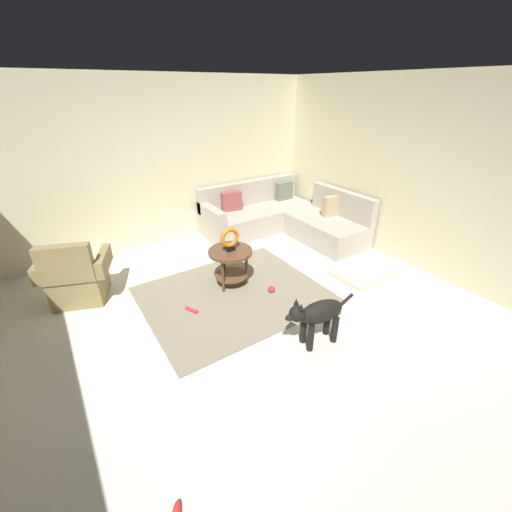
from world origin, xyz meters
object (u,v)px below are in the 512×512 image
object	(u,v)px
sectional_couch	(283,218)
dog_toy_rope	(192,310)
dog_bed_mat	(361,273)
dog	(317,315)
dog_toy_ball	(271,289)
torus_sculpture	(230,239)
armchair	(77,278)
side_table	(231,258)

from	to	relation	value
sectional_couch	dog_toy_rope	world-z (taller)	sectional_couch
sectional_couch	dog_bed_mat	distance (m)	1.95
sectional_couch	dog_bed_mat	size ratio (longest dim) A/B	2.81
dog	dog_toy_rope	size ratio (longest dim) A/B	4.57
dog_bed_mat	dog_toy_ball	xyz separation A→B (m)	(-1.37, 0.38, 0.00)
sectional_couch	dog	xyz separation A→B (m)	(-1.56, -2.60, 0.09)
dog_bed_mat	dog_toy_rope	world-z (taller)	dog_bed_mat
sectional_couch	torus_sculpture	size ratio (longest dim) A/B	6.90
armchair	dog_toy_ball	xyz separation A→B (m)	(2.18, -1.25, -0.27)
dog_bed_mat	dog	world-z (taller)	dog
dog_bed_mat	dog	size ratio (longest dim) A/B	0.95
torus_sculpture	dog_toy_rope	size ratio (longest dim) A/B	1.76
armchair	side_table	xyz separation A→B (m)	(1.83, -0.77, 0.09)
torus_sculpture	dog_toy_ball	xyz separation A→B (m)	(0.35, -0.48, -0.66)
armchair	dog	world-z (taller)	armchair
side_table	dog	world-z (taller)	dog
dog	dog_toy_rope	xyz separation A→B (m)	(-0.91, 1.26, -0.35)
sectional_couch	armchair	distance (m)	3.57
torus_sculpture	dog	distance (m)	1.58
dog_bed_mat	armchair	bearing A→B (deg)	155.24
sectional_couch	dog_toy_rope	distance (m)	2.82
dog_toy_rope	torus_sculpture	bearing A→B (deg)	20.82
side_table	torus_sculpture	world-z (taller)	torus_sculpture
dog_toy_rope	dog_bed_mat	bearing A→B (deg)	-13.47
side_table	dog	xyz separation A→B (m)	(0.17, -1.53, -0.04)
sectional_couch	dog	size ratio (longest dim) A/B	2.66
dog_bed_mat	dog	bearing A→B (deg)	-156.57
dog_toy_ball	dog_bed_mat	bearing A→B (deg)	-15.73
dog_bed_mat	dog_toy_ball	world-z (taller)	dog_toy_ball
dog_bed_mat	dog_toy_rope	size ratio (longest dim) A/B	4.32
armchair	dog_toy_rope	size ratio (longest dim) A/B	5.19
sectional_couch	dog_toy_rope	size ratio (longest dim) A/B	12.14
sectional_couch	dog_toy_ball	world-z (taller)	sectional_couch
dog_bed_mat	dog_toy_ball	size ratio (longest dim) A/B	8.25
dog_toy_ball	dog_toy_rope	bearing A→B (deg)	169.45
torus_sculpture	dog_toy_ball	world-z (taller)	torus_sculpture
side_table	dog_toy_ball	distance (m)	0.70
armchair	dog_toy_ball	size ratio (longest dim) A/B	9.92
armchair	dog_toy_rope	distance (m)	1.54
torus_sculpture	dog_bed_mat	size ratio (longest dim) A/B	0.41
armchair	sectional_couch	bearing A→B (deg)	25.78
dog_toy_ball	dog_toy_rope	size ratio (longest dim) A/B	0.52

